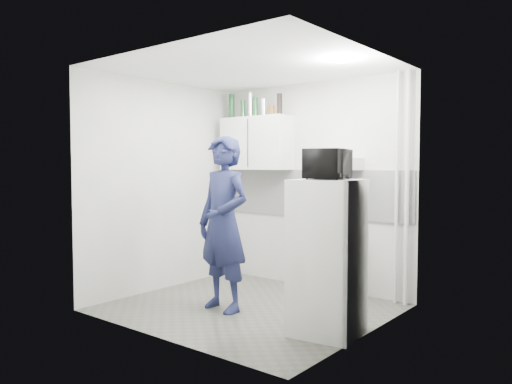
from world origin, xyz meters
The scene contains 24 objects.
floor centered at (0.00, 0.00, 0.00)m, with size 2.80×2.80×0.00m, color #52544A.
ceiling centered at (0.00, 0.00, 2.60)m, with size 2.80×2.80×0.00m, color white.
wall_back centered at (0.00, 1.25, 1.30)m, with size 2.80×2.80×0.00m, color silver.
wall_left centered at (-1.40, 0.00, 1.30)m, with size 2.60×2.60×0.00m, color silver.
wall_right centered at (1.40, 0.00, 1.30)m, with size 2.60×2.60×0.00m, color silver.
person centered at (-0.16, -0.23, 0.93)m, with size 0.68×0.45×1.87m, color #1B2043.
stove centered at (0.51, 1.00, 0.39)m, with size 0.49×0.49×0.78m, color silver.
fridge centered at (1.10, -0.20, 0.71)m, with size 0.59×0.59×1.43m, color white.
stove_top centered at (0.51, 1.00, 0.79)m, with size 0.47×0.47×0.03m, color black.
saucepan centered at (0.46, 0.92, 0.86)m, with size 0.18×0.18×0.10m, color silver.
microwave centered at (1.10, -0.20, 1.56)m, with size 0.34×0.50×0.28m, color black.
bottle_a centered at (-1.19, 1.07, 2.37)m, with size 0.08×0.08×0.34m, color #144C1E.
bottle_b centered at (-0.98, 1.07, 2.32)m, with size 0.06×0.06×0.24m, color #144C1E.
bottle_c centered at (-0.85, 1.07, 2.36)m, with size 0.08×0.08×0.33m, color silver.
bottle_d centered at (-0.77, 1.07, 2.33)m, with size 0.06×0.06×0.27m, color #144C1E.
canister_a centered at (-0.63, 1.07, 2.31)m, with size 0.09×0.09×0.23m, color silver.
canister_b centered at (-0.49, 1.07, 2.27)m, with size 0.07×0.07×0.14m, color brown.
bottle_e centered at (-0.37, 1.07, 2.34)m, with size 0.07×0.07×0.28m, color black.
upper_cabinet centered at (-0.75, 1.07, 1.85)m, with size 1.00×0.35×0.70m, color white.
range_hood centered at (0.45, 1.00, 1.57)m, with size 0.60×0.50×0.14m, color silver.
backsplash centered at (0.00, 1.24, 1.20)m, with size 2.74×0.03×0.60m, color white.
pipe_a centered at (1.30, 1.17, 1.30)m, with size 0.05×0.05×2.60m, color silver.
pipe_b centered at (1.18, 1.17, 1.30)m, with size 0.04×0.04×2.60m, color silver.
ceiling_spot_fixture centered at (1.00, 0.20, 2.57)m, with size 0.10×0.10×0.02m, color white.
Camera 1 is at (3.42, -4.16, 1.55)m, focal length 35.00 mm.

